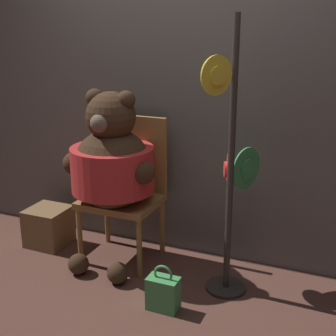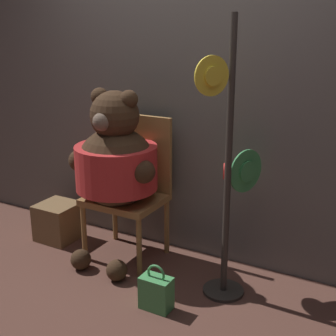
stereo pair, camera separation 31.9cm
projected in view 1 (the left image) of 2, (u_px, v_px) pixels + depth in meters
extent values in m
plane|color=brown|center=(154.00, 280.00, 3.36)|extent=(14.00, 14.00, 0.00)
cube|color=#66605B|center=(185.00, 99.00, 3.51)|extent=(8.00, 0.10, 2.43)
cylinder|color=#9E703D|center=(79.00, 237.00, 3.52)|extent=(0.04, 0.04, 0.45)
cylinder|color=#9E703D|center=(139.00, 249.00, 3.33)|extent=(0.04, 0.04, 0.45)
cylinder|color=#9E703D|center=(107.00, 217.00, 3.88)|extent=(0.04, 0.04, 0.45)
cylinder|color=#9E703D|center=(162.00, 227.00, 3.70)|extent=(0.04, 0.04, 0.45)
cube|color=#9E703D|center=(121.00, 201.00, 3.53)|extent=(0.56, 0.47, 0.05)
cube|color=#9E703D|center=(133.00, 153.00, 3.63)|extent=(0.56, 0.04, 0.60)
sphere|color=#3D2819|center=(113.00, 169.00, 3.40)|extent=(0.59, 0.59, 0.59)
cylinder|color=red|center=(113.00, 169.00, 3.40)|extent=(0.60, 0.60, 0.33)
sphere|color=#3D2819|center=(111.00, 117.00, 3.28)|extent=(0.36, 0.36, 0.36)
sphere|color=#3D2819|center=(95.00, 98.00, 3.29)|extent=(0.13, 0.13, 0.13)
sphere|color=#3D2819|center=(126.00, 100.00, 3.20)|extent=(0.13, 0.13, 0.13)
sphere|color=brown|center=(100.00, 123.00, 3.15)|extent=(0.13, 0.13, 0.13)
sphere|color=#3D2819|center=(74.00, 163.00, 3.43)|extent=(0.17, 0.17, 0.17)
sphere|color=#3D2819|center=(143.00, 173.00, 3.22)|extent=(0.17, 0.17, 0.17)
sphere|color=#3D2819|center=(79.00, 264.00, 3.42)|extent=(0.15, 0.15, 0.15)
sphere|color=#3D2819|center=(118.00, 273.00, 3.30)|extent=(0.15, 0.15, 0.15)
cylinder|color=#332D28|center=(226.00, 287.00, 3.25)|extent=(0.28, 0.28, 0.02)
cylinder|color=#332D28|center=(231.00, 163.00, 2.98)|extent=(0.04, 0.04, 1.83)
cylinder|color=#3D9351|center=(246.00, 169.00, 3.11)|extent=(0.12, 0.27, 0.29)
cylinder|color=#3D9351|center=(246.00, 169.00, 3.11)|extent=(0.09, 0.14, 0.14)
cylinder|color=yellow|center=(217.00, 75.00, 2.73)|extent=(0.13, 0.21, 0.24)
cylinder|color=yellow|center=(217.00, 75.00, 2.73)|extent=(0.10, 0.12, 0.11)
cylinder|color=red|center=(229.00, 169.00, 3.13)|extent=(0.09, 0.21, 0.22)
cylinder|color=red|center=(229.00, 169.00, 3.13)|extent=(0.10, 0.12, 0.11)
cube|color=#479E56|center=(163.00, 294.00, 2.99)|extent=(0.20, 0.12, 0.22)
torus|color=#479E56|center=(163.00, 274.00, 2.95)|extent=(0.13, 0.02, 0.13)
cube|color=brown|center=(49.00, 226.00, 3.86)|extent=(0.31, 0.31, 0.31)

